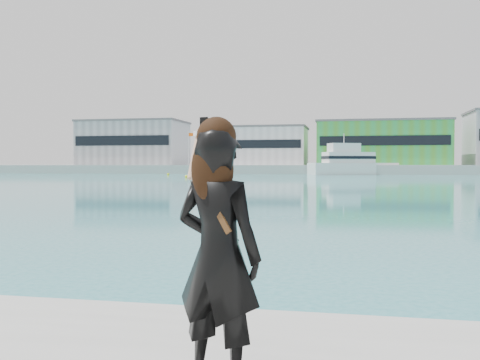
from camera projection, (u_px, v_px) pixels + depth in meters
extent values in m
cube|color=#9E9E99|center=(347.00, 169.00, 131.42)|extent=(320.00, 40.00, 2.00)
cube|color=gray|center=(134.00, 144.00, 140.23)|extent=(26.00, 16.00, 11.00)
cube|color=black|center=(121.00, 141.00, 132.28)|extent=(24.70, 0.20, 2.42)
cube|color=#59595B|center=(134.00, 122.00, 140.06)|extent=(26.52, 16.32, 0.50)
cube|color=silver|center=(258.00, 147.00, 133.68)|extent=(24.00, 15.00, 9.00)
cube|color=black|center=(253.00, 144.00, 126.23)|extent=(22.80, 0.20, 1.98)
cube|color=#59595B|center=(258.00, 128.00, 133.54)|extent=(24.48, 15.30, 0.50)
cube|color=green|center=(382.00, 144.00, 127.69)|extent=(30.00, 16.00, 10.00)
cube|color=black|center=(384.00, 141.00, 119.74)|extent=(28.50, 0.20, 2.20)
cube|color=#59595B|center=(382.00, 122.00, 127.54)|extent=(30.60, 16.32, 0.50)
cylinder|color=silver|center=(188.00, 149.00, 130.03)|extent=(0.16, 0.16, 8.00)
cube|color=#E8560D|center=(191.00, 135.00, 129.81)|extent=(1.20, 0.04, 0.80)
cylinder|color=silver|center=(449.00, 147.00, 118.08)|extent=(0.16, 0.16, 8.00)
cube|color=#E8560D|center=(452.00, 132.00, 117.85)|extent=(1.20, 0.04, 0.80)
cube|color=silver|center=(353.00, 169.00, 112.27)|extent=(18.95, 12.16, 2.46)
cube|color=silver|center=(348.00, 158.00, 111.98)|extent=(11.12, 8.09, 2.26)
cube|color=silver|center=(344.00, 148.00, 111.70)|extent=(7.04, 5.68, 1.85)
cube|color=black|center=(348.00, 158.00, 111.98)|extent=(11.35, 8.27, 0.62)
cylinder|color=silver|center=(344.00, 138.00, 111.64)|extent=(0.16, 0.16, 2.05)
sphere|color=#F8EE0D|center=(168.00, 175.00, 108.10)|extent=(0.50, 0.50, 0.50)
sphere|color=#F8EE0D|center=(186.00, 177.00, 88.17)|extent=(0.50, 0.50, 0.50)
imported|color=black|center=(218.00, 257.00, 3.41)|extent=(0.69, 0.55, 1.64)
sphere|color=black|center=(216.00, 137.00, 3.37)|extent=(0.25, 0.25, 0.25)
ellipsoid|color=black|center=(212.00, 170.00, 3.33)|extent=(0.27, 0.14, 0.44)
cylinder|color=tan|center=(198.00, 155.00, 3.58)|extent=(0.13, 0.21, 0.35)
cylinder|color=white|center=(201.00, 134.00, 3.61)|extent=(0.10, 0.10, 0.03)
cube|color=black|center=(204.00, 126.00, 3.65)|extent=(0.06, 0.03, 0.12)
cube|color=#4C2D14|center=(215.00, 207.00, 3.31)|extent=(0.22, 0.08, 0.34)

